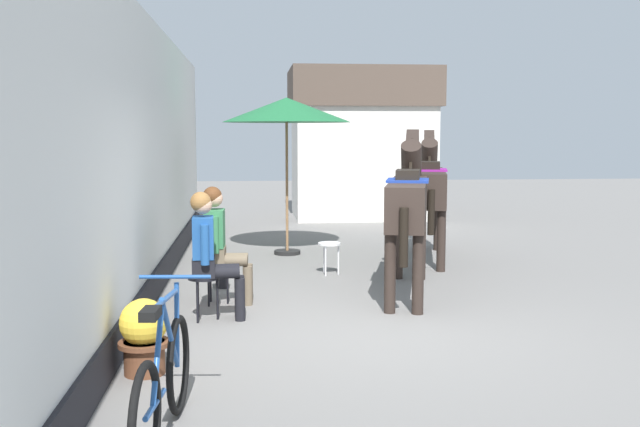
# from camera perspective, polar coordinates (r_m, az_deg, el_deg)

# --- Properties ---
(ground_plane) EXTENTS (40.00, 40.00, 0.00)m
(ground_plane) POSITION_cam_1_polar(r_m,az_deg,el_deg) (10.61, 1.25, -4.54)
(ground_plane) COLOR slate
(pub_facade_wall) EXTENTS (0.34, 14.00, 3.40)m
(pub_facade_wall) POSITION_cam_1_polar(r_m,az_deg,el_deg) (8.96, -14.01, 3.17)
(pub_facade_wall) COLOR white
(pub_facade_wall) RESTS_ON ground_plane
(distant_cottage) EXTENTS (3.40, 2.60, 3.50)m
(distant_cottage) POSITION_cam_1_polar(r_m,az_deg,el_deg) (17.37, 3.27, 5.68)
(distant_cottage) COLOR silver
(distant_cottage) RESTS_ON ground_plane
(seated_visitor_near) EXTENTS (0.61, 0.49, 1.39)m
(seated_visitor_near) POSITION_cam_1_polar(r_m,az_deg,el_deg) (7.83, -8.69, -2.77)
(seated_visitor_near) COLOR black
(seated_visitor_near) RESTS_ON ground_plane
(seated_visitor_far) EXTENTS (0.61, 0.49, 1.39)m
(seated_visitor_far) POSITION_cam_1_polar(r_m,az_deg,el_deg) (8.54, -7.85, -1.99)
(seated_visitor_far) COLOR red
(seated_visitor_far) RESTS_ON ground_plane
(saddled_horse_near) EXTENTS (1.02, 2.94, 2.06)m
(saddled_horse_near) POSITION_cam_1_polar(r_m,az_deg,el_deg) (9.10, 6.96, 0.96)
(saddled_horse_near) COLOR #2D231E
(saddled_horse_near) RESTS_ON ground_plane
(saddled_horse_far) EXTENTS (0.95, 2.95, 2.06)m
(saddled_horse_far) POSITION_cam_1_polar(r_m,az_deg,el_deg) (11.65, 8.65, 2.11)
(saddled_horse_far) COLOR #2D231E
(saddled_horse_far) RESTS_ON ground_plane
(flower_planter_near) EXTENTS (0.43, 0.43, 0.64)m
(flower_planter_near) POSITION_cam_1_polar(r_m,az_deg,el_deg) (6.29, -13.70, -9.27)
(flower_planter_near) COLOR brown
(flower_planter_near) RESTS_ON ground_plane
(leaning_bicycle) EXTENTS (0.50, 1.76, 1.02)m
(leaning_bicycle) POSITION_cam_1_polar(r_m,az_deg,el_deg) (4.91, -12.20, -12.98)
(leaning_bicycle) COLOR black
(leaning_bicycle) RESTS_ON ground_plane
(cafe_parasol) EXTENTS (2.10, 2.10, 2.58)m
(cafe_parasol) POSITION_cam_1_polar(r_m,az_deg,el_deg) (11.92, -2.65, 8.07)
(cafe_parasol) COLOR black
(cafe_parasol) RESTS_ON ground_plane
(spare_stool_white) EXTENTS (0.32, 0.32, 0.46)m
(spare_stool_white) POSITION_cam_1_polar(r_m,az_deg,el_deg) (10.27, 0.74, -2.64)
(spare_stool_white) COLOR white
(spare_stool_white) RESTS_ON ground_plane
(satchel_bag) EXTENTS (0.18, 0.30, 0.20)m
(satchel_bag) POSITION_cam_1_polar(r_m,az_deg,el_deg) (9.60, -7.72, -5.16)
(satchel_bag) COLOR black
(satchel_bag) RESTS_ON ground_plane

